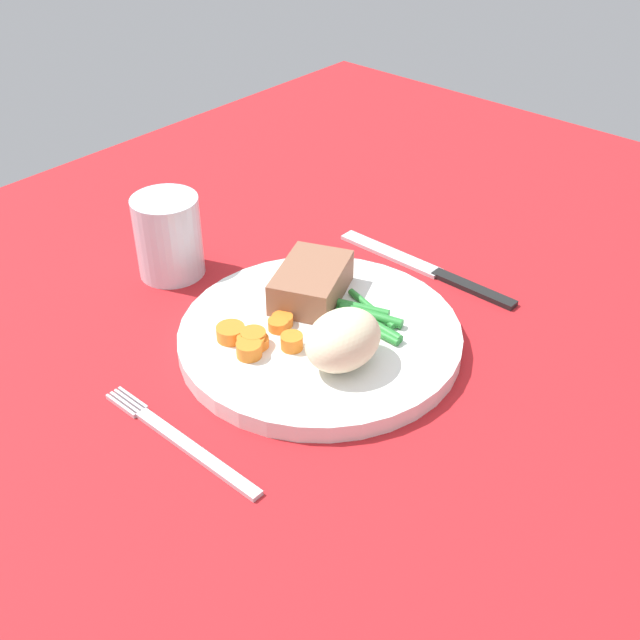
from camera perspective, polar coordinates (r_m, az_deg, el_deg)
dining_table at (r=72.61cm, az=-1.56°, el=-0.56°), size 120.00×90.00×2.00cm
dinner_plate at (r=68.48cm, az=0.00°, el=-1.22°), size 24.61×24.61×1.60cm
meat_portion at (r=71.29cm, az=-0.57°, el=2.71°), size 9.91×8.42×3.03cm
mashed_potatoes at (r=62.94cm, az=1.69°, el=-1.45°), size 6.96×5.41×4.70cm
carrot_slices at (r=66.31cm, az=-4.57°, el=-1.28°), size 6.98×6.95×1.29cm
green_beans at (r=68.99cm, az=3.46°, el=0.23°), size 4.03×8.64×0.87cm
fork at (r=60.52cm, az=-10.06°, el=-8.64°), size 1.44×16.60×0.40cm
knife at (r=79.35cm, az=7.89°, el=3.61°), size 1.70×20.50×0.64cm
water_glass at (r=78.28cm, az=-10.88°, el=5.61°), size 6.48×6.48×8.13cm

